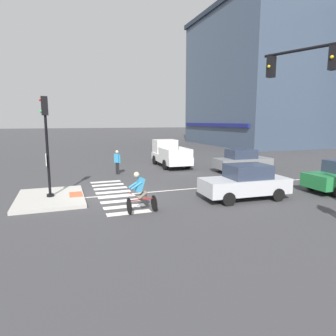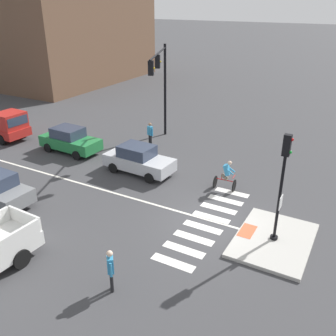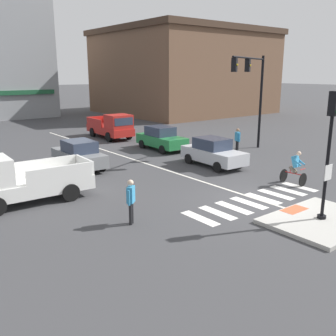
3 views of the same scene
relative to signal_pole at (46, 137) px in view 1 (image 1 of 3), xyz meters
name	(u,v)px [view 1 (image 1 of 3)]	position (x,y,z in m)	size (l,w,h in m)	color
ground_plane	(112,194)	(0.00, 2.89, -2.92)	(300.00, 300.00, 0.00)	#3D3D3F
traffic_island	(51,198)	(0.00, 0.01, -2.84)	(4.09, 2.99, 0.15)	#B2AFA8
tactile_pad_front	(76,194)	(0.00, 1.15, -2.76)	(1.10, 0.60, 0.01)	#DB5B38
signal_pole	(46,137)	(0.00, 0.00, 0.00)	(0.44, 0.38, 4.59)	black
crosswalk_stripe_a	(106,182)	(-3.26, 3.03, -2.91)	(0.44, 1.80, 0.01)	silver
crosswalk_stripe_b	(108,185)	(-2.33, 3.03, -2.91)	(0.44, 1.80, 0.01)	silver
crosswalk_stripe_c	(111,188)	(-1.40, 3.03, -2.91)	(0.44, 1.80, 0.01)	silver
crosswalk_stripe_d	(113,192)	(-0.47, 3.03, -2.91)	(0.44, 1.80, 0.01)	silver
crosswalk_stripe_e	(117,196)	(0.47, 3.03, -2.91)	(0.44, 1.80, 0.01)	silver
crosswalk_stripe_f	(120,201)	(1.40, 3.03, -2.91)	(0.44, 1.80, 0.01)	silver
crosswalk_stripe_g	(124,207)	(2.33, 3.03, -2.91)	(0.44, 1.80, 0.01)	silver
crosswalk_stripe_h	(129,213)	(3.26, 3.03, -2.91)	(0.44, 1.80, 0.01)	silver
lane_centre_line	(277,181)	(0.20, 12.89, -2.91)	(0.14, 28.00, 0.01)	silver
building_corner_left	(266,80)	(-25.02, 31.38, 7.12)	(21.24, 19.18, 20.04)	#3D4C60
car_grey_westbound_far	(242,161)	(-3.50, 12.86, -2.10)	(1.92, 4.14, 1.64)	slate
car_silver_eastbound_mid	(245,182)	(2.99, 8.67, -2.10)	(1.99, 4.17, 1.64)	silver
pickup_truck_white_cross_left	(169,154)	(-8.09, 8.91, -1.94)	(5.17, 2.21, 2.08)	white
cyclist	(140,192)	(3.41, 3.47, -2.04)	(0.72, 1.12, 1.68)	black
pedestrian_at_curb_left	(117,160)	(-5.59, 4.18, -1.93)	(0.44, 0.40, 1.67)	black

